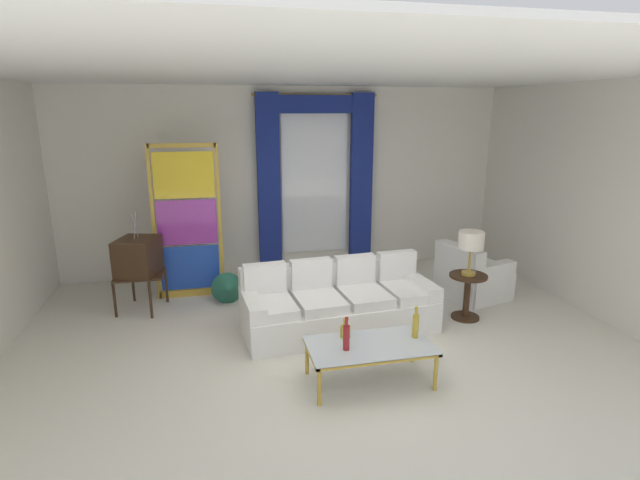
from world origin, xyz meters
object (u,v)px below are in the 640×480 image
vintage_tv (138,258)px  round_side_table (467,292)px  armchair_white (471,278)px  stained_glass_divider (187,225)px  couch_white_long (337,304)px  bottle_crystal_tall (416,325)px  coffee_table (370,348)px  bottle_amber_squat (346,336)px  peacock_figurine (227,290)px  bottle_blue_decanter (345,330)px  table_lamp_brass (471,242)px

vintage_tv → round_side_table: vintage_tv is taller
armchair_white → stained_glass_divider: size_ratio=0.45×
couch_white_long → bottle_crystal_tall: size_ratio=7.11×
round_side_table → coffee_table: bearing=-144.9°
armchair_white → coffee_table: bearing=-138.8°
bottle_amber_squat → armchair_white: size_ratio=0.34×
peacock_figurine → round_side_table: size_ratio=1.01×
round_side_table → couch_white_long: bearing=176.5°
bottle_crystal_tall → armchair_white: armchair_white is taller
stained_glass_divider → couch_white_long: bearing=-40.0°
bottle_blue_decanter → table_lamp_brass: table_lamp_brass is taller
bottle_amber_squat → couch_white_long: bearing=78.6°
coffee_table → bottle_amber_squat: size_ratio=3.61×
armchair_white → peacock_figurine: (-3.45, 0.48, -0.07)m
bottle_crystal_tall → stained_glass_divider: size_ratio=0.15×
couch_white_long → bottle_crystal_tall: bearing=-69.4°
bottle_blue_decanter → table_lamp_brass: 2.23m
bottle_blue_decanter → armchair_white: bearing=35.5°
vintage_tv → armchair_white: (4.59, -0.56, -0.44)m
coffee_table → armchair_white: 2.87m
stained_glass_divider → round_side_table: size_ratio=3.70×
peacock_figurine → vintage_tv: bearing=175.6°
stained_glass_divider → vintage_tv: bearing=-150.4°
bottle_crystal_tall → peacock_figurine: bearing=127.5°
couch_white_long → bottle_blue_decanter: size_ratio=11.23×
bottle_blue_decanter → stained_glass_divider: (-1.58, 2.61, 0.57)m
bottle_blue_decanter → bottle_amber_squat: 0.28m
bottle_blue_decanter → vintage_tv: vintage_tv is taller
table_lamp_brass → bottle_crystal_tall: bearing=-136.5°
couch_white_long → stained_glass_divider: bearing=140.0°
couch_white_long → bottle_blue_decanter: 1.14m
couch_white_long → vintage_tv: vintage_tv is taller
couch_white_long → vintage_tv: size_ratio=1.78×
coffee_table → table_lamp_brass: 2.20m
round_side_table → table_lamp_brass: size_ratio=1.04×
couch_white_long → coffee_table: couch_white_long is taller
couch_white_long → vintage_tv: (-2.45, 1.14, 0.42)m
bottle_crystal_tall → armchair_white: bearing=47.9°
bottle_blue_decanter → stained_glass_divider: stained_glass_divider is taller
round_side_table → bottle_amber_squat: bearing=-147.4°
armchair_white → round_side_table: bearing=-122.9°
stained_glass_divider → peacock_figurine: size_ratio=3.67×
couch_white_long → table_lamp_brass: size_ratio=4.21×
vintage_tv → stained_glass_divider: 0.82m
bottle_amber_squat → vintage_tv: (-2.17, 2.51, 0.18)m
couch_white_long → coffee_table: 1.31m
vintage_tv → table_lamp_brass: (4.15, -1.24, 0.30)m
bottle_crystal_tall → round_side_table: bearing=43.5°
couch_white_long → round_side_table: bearing=-3.5°
coffee_table → vintage_tv: (-2.43, 2.45, 0.35)m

